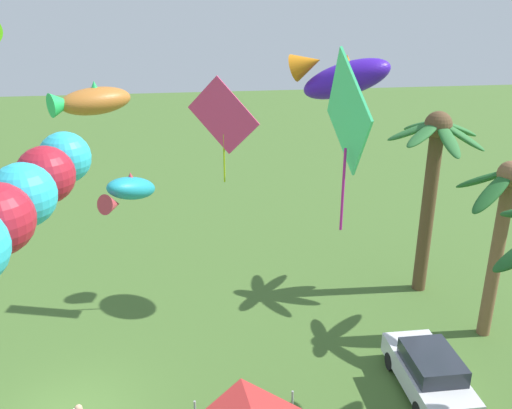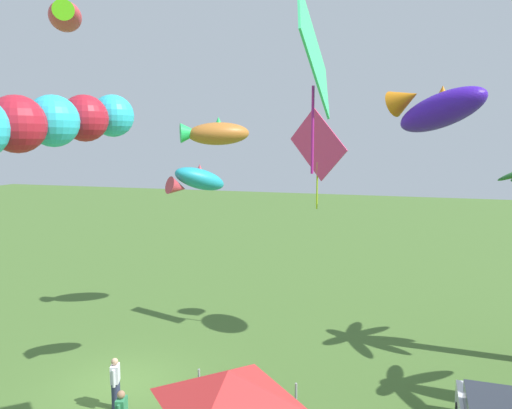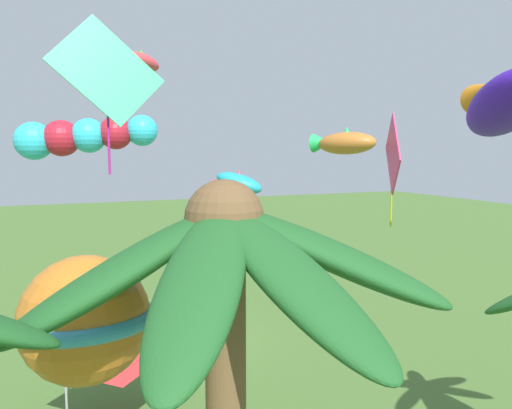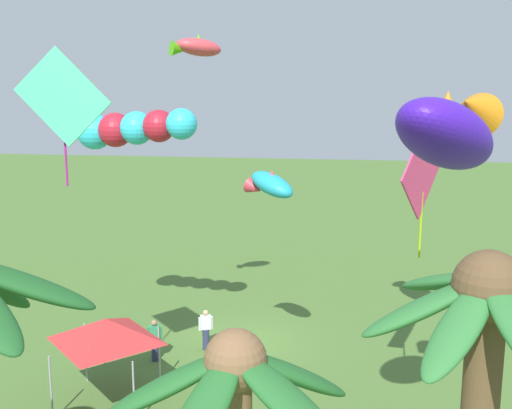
% 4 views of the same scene
% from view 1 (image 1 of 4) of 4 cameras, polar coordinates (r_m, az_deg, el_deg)
% --- Properties ---
extents(palm_tree_1, '(3.78, 3.81, 6.78)m').
position_cam_1_polar(palm_tree_1, '(20.57, 24.82, -0.62)').
color(palm_tree_1, brown).
rests_on(palm_tree_1, ground).
extents(palm_tree_2, '(3.84, 3.93, 7.79)m').
position_cam_1_polar(palm_tree_2, '(22.79, 18.21, 4.07)').
color(palm_tree_2, brown).
rests_on(palm_tree_2, ground).
extents(parked_car_0, '(3.93, 1.80, 1.51)m').
position_cam_1_polar(parked_car_0, '(18.80, 17.81, -16.50)').
color(parked_car_0, silver).
rests_on(parked_car_0, ground).
extents(kite_fish_0, '(2.58, 3.20, 1.26)m').
position_cam_1_polar(kite_fish_0, '(21.10, -17.02, 10.43)').
color(kite_fish_0, '#C1712B').
extents(kite_diamond_2, '(1.43, 2.52, 3.98)m').
position_cam_1_polar(kite_diamond_2, '(19.97, -3.48, 9.21)').
color(kite_diamond_2, '#E3396F').
extents(kite_fish_3, '(3.15, 4.07, 2.25)m').
position_cam_1_polar(kite_fish_3, '(20.50, 8.89, 13.23)').
color(kite_fish_3, '#3D15B5').
extents(kite_diamond_4, '(2.69, 0.61, 3.71)m').
position_cam_1_polar(kite_diamond_4, '(10.66, 9.64, 9.01)').
color(kite_diamond_4, '#42E48A').
extents(kite_tube_6, '(4.80, 2.11, 1.60)m').
position_cam_1_polar(kite_tube_6, '(10.61, -23.95, 0.34)').
color(kite_tube_6, '#2FC9E3').
extents(kite_fish_7, '(2.12, 1.88, 1.14)m').
position_cam_1_polar(kite_fish_7, '(15.79, -13.29, 1.49)').
color(kite_fish_7, '#21A1B5').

